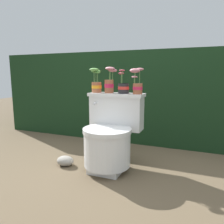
% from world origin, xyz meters
% --- Properties ---
extents(ground_plane, '(12.00, 12.00, 0.00)m').
position_xyz_m(ground_plane, '(0.00, 0.00, 0.00)').
color(ground_plane, brown).
extents(hedge_backdrop, '(4.07, 0.77, 1.13)m').
position_xyz_m(hedge_backdrop, '(0.00, 1.23, 0.57)').
color(hedge_backdrop, black).
rests_on(hedge_backdrop, ground).
extents(toilet, '(0.52, 0.53, 0.68)m').
position_xyz_m(toilet, '(-0.09, 0.09, 0.31)').
color(toilet, silver).
rests_on(toilet, ground).
extents(potted_plant_left, '(0.11, 0.12, 0.23)m').
position_xyz_m(potted_plant_left, '(-0.30, 0.25, 0.77)').
color(potted_plant_left, '#9E5638').
rests_on(potted_plant_left, toilet).
extents(potted_plant_midleft, '(0.12, 0.10, 0.25)m').
position_xyz_m(potted_plant_midleft, '(-0.17, 0.26, 0.79)').
color(potted_plant_midleft, '#9E5638').
rests_on(potted_plant_midleft, toilet).
extents(potted_plant_middle, '(0.11, 0.11, 0.22)m').
position_xyz_m(potted_plant_middle, '(-0.02, 0.24, 0.74)').
color(potted_plant_middle, '#262628').
rests_on(potted_plant_middle, toilet).
extents(potted_plant_midright, '(0.12, 0.11, 0.23)m').
position_xyz_m(potted_plant_midright, '(0.11, 0.23, 0.79)').
color(potted_plant_midright, '#9E5638').
rests_on(potted_plant_midright, toilet).
extents(garden_stone, '(0.16, 0.13, 0.09)m').
position_xyz_m(garden_stone, '(-0.51, -0.03, 0.05)').
color(garden_stone, gray).
rests_on(garden_stone, ground).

